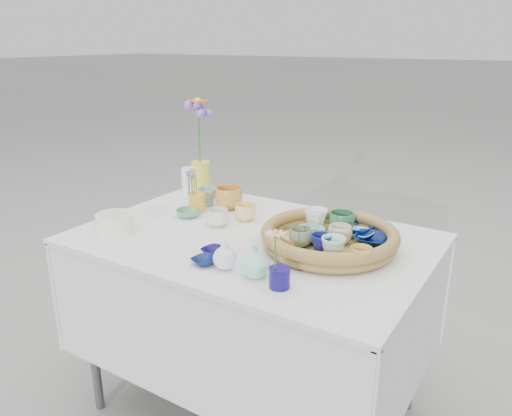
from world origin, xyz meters
The scene contains 34 objects.
ground centered at (0.00, 0.00, 0.00)m, with size 80.00×80.00×0.00m, color gray.
display_table centered at (0.00, 0.00, 0.00)m, with size 1.26×0.86×0.77m, color white, non-canonical shape.
wicker_tray centered at (0.28, 0.05, 0.80)m, with size 0.47×0.47×0.08m, color olive, non-canonical shape.
tray_ceramic_0 centered at (0.31, 0.20, 0.80)m, with size 0.14×0.14×0.03m, color navy.
tray_ceramic_1 centered at (0.41, 0.13, 0.80)m, with size 0.13×0.13×0.03m, color #000D3D.
tray_ceramic_2 centered at (0.44, -0.07, 0.81)m, with size 0.07×0.07×0.06m, color gold.
tray_ceramic_3 centered at (0.24, 0.04, 0.80)m, with size 0.09×0.09×0.03m, color #54875B.
tray_ceramic_4 centered at (0.21, -0.02, 0.81)m, with size 0.08×0.08×0.06m, color slate.
tray_ceramic_5 centered at (0.20, 0.07, 0.80)m, with size 0.10×0.10×0.03m, color #AFEED8.
tray_ceramic_6 centered at (0.18, 0.14, 0.82)m, with size 0.09×0.09×0.08m, color white.
tray_ceramic_7 centered at (0.31, 0.07, 0.82)m, with size 0.08×0.08×0.07m, color beige.
tray_ceramic_8 centered at (0.35, 0.16, 0.79)m, with size 0.10×0.10×0.02m, color #9ECBDD.
tray_ceramic_9 centered at (0.29, -0.04, 0.82)m, with size 0.07×0.07×0.07m, color navy.
tray_ceramic_10 centered at (0.18, -0.02, 0.80)m, with size 0.10×0.10×0.03m, color #FDCF75.
tray_ceramic_11 centered at (0.34, -0.06, 0.82)m, with size 0.08×0.08×0.07m, color silver.
tray_ceramic_12 centered at (0.27, 0.18, 0.82)m, with size 0.09×0.09×0.07m, color #2F7045.
loose_ceramic_0 centered at (-0.26, 0.22, 0.81)m, with size 0.12×0.12×0.09m, color gold.
loose_ceramic_1 centered at (-0.12, 0.13, 0.80)m, with size 0.08×0.08×0.07m, color #FFDA7D.
loose_ceramic_2 centered at (-0.34, 0.04, 0.78)m, with size 0.10×0.10×0.03m, color #4C9D6D.
loose_ceramic_3 centered at (-0.18, 0.02, 0.80)m, with size 0.08×0.08×0.07m, color silver.
loose_ceramic_4 centered at (-0.03, -0.20, 0.77)m, with size 0.08×0.08×0.02m, color #0C0348.
loose_ceramic_5 centered at (-0.37, 0.20, 0.80)m, with size 0.08×0.08×0.08m, color #88B4AA.
loose_ceramic_6 centered at (0.00, -0.28, 0.77)m, with size 0.08×0.08×0.02m, color #0A1649.
fluted_bowl centered at (-0.46, -0.24, 0.80)m, with size 0.14×0.14×0.07m, color white, non-canonical shape.
bud_vase_paleblue centered at (0.07, -0.28, 0.82)m, with size 0.07×0.07×0.11m, color white, non-canonical shape.
bud_vase_seafoam centered at (0.18, -0.27, 0.81)m, with size 0.09×0.09×0.10m, color #91E7C9.
bud_vase_cobalt centered at (0.28, -0.29, 0.80)m, with size 0.06×0.06×0.06m, color #140B5E.
single_daisy centered at (0.27, -0.30, 0.88)m, with size 0.07×0.07×0.13m, color silver, non-canonical shape.
tall_vase_yellow centered at (-0.47, 0.29, 0.85)m, with size 0.09×0.09×0.16m, color yellow.
gerbera centered at (-0.47, 0.29, 1.06)m, with size 0.11×0.11×0.29m, color #FF5D00, non-canonical shape.
hydrangea centered at (-0.47, 0.29, 1.04)m, with size 0.09×0.09×0.32m, color #815CC2, non-canonical shape.
white_pitcher centered at (-0.53, 0.30, 0.83)m, with size 0.13×0.09×0.12m, color white, non-canonical shape.
daisy_cup centered at (-0.36, 0.12, 0.80)m, with size 0.07×0.07×0.08m, color yellow.
daisy_posy centered at (-0.36, 0.11, 0.90)m, with size 0.07×0.07×0.13m, color white, non-canonical shape.
Camera 1 is at (0.92, -1.43, 1.45)m, focal length 35.00 mm.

